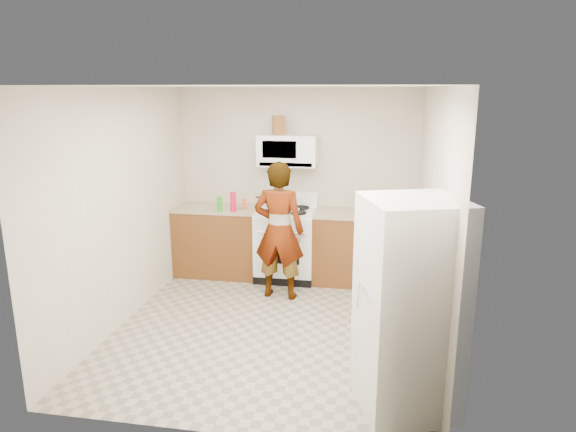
% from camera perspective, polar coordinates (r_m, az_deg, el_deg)
% --- Properties ---
extents(floor, '(3.60, 3.60, 0.00)m').
position_cam_1_polar(floor, '(5.63, -1.85, -12.13)').
color(floor, gray).
rests_on(floor, ground).
extents(back_wall, '(3.20, 0.02, 2.50)m').
position_cam_1_polar(back_wall, '(6.93, 1.06, 3.76)').
color(back_wall, beige).
rests_on(back_wall, floor).
extents(right_wall, '(0.02, 3.60, 2.50)m').
position_cam_1_polar(right_wall, '(5.13, 15.70, -0.41)').
color(right_wall, beige).
rests_on(right_wall, floor).
extents(cabinet_left, '(1.12, 0.62, 0.90)m').
position_cam_1_polar(cabinet_left, '(7.07, -7.72, -2.84)').
color(cabinet_left, brown).
rests_on(cabinet_left, floor).
extents(counter_left, '(1.14, 0.64, 0.03)m').
position_cam_1_polar(counter_left, '(6.95, -7.84, 0.86)').
color(counter_left, tan).
rests_on(counter_left, cabinet_left).
extents(cabinet_right, '(0.80, 0.62, 0.90)m').
position_cam_1_polar(cabinet_right, '(6.76, 6.35, -3.57)').
color(cabinet_right, brown).
rests_on(cabinet_right, floor).
extents(counter_right, '(0.82, 0.64, 0.03)m').
position_cam_1_polar(counter_right, '(6.64, 6.46, 0.28)').
color(counter_right, tan).
rests_on(counter_right, cabinet_right).
extents(gas_range, '(0.76, 0.65, 1.13)m').
position_cam_1_polar(gas_range, '(6.83, -0.19, -2.99)').
color(gas_range, white).
rests_on(gas_range, floor).
extents(microwave, '(0.76, 0.38, 0.40)m').
position_cam_1_polar(microwave, '(6.71, -0.01, 7.31)').
color(microwave, white).
rests_on(microwave, back_wall).
extents(person, '(0.64, 0.44, 1.67)m').
position_cam_1_polar(person, '(6.11, -1.01, -1.65)').
color(person, tan).
rests_on(person, floor).
extents(fridge, '(0.89, 0.89, 1.70)m').
position_cam_1_polar(fridge, '(4.10, 13.26, -9.82)').
color(fridge, beige).
rests_on(fridge, floor).
extents(kettle, '(0.19, 0.19, 0.21)m').
position_cam_1_polar(kettle, '(6.73, 8.25, 1.46)').
color(kettle, silver).
rests_on(kettle, counter_right).
extents(jug, '(0.19, 0.19, 0.24)m').
position_cam_1_polar(jug, '(6.71, -1.05, 10.05)').
color(jug, brown).
rests_on(jug, microwave).
extents(saucepan, '(0.23, 0.23, 0.12)m').
position_cam_1_polar(saucepan, '(6.89, -1.56, 1.71)').
color(saucepan, silver).
rests_on(saucepan, gas_range).
extents(tray, '(0.26, 0.18, 0.05)m').
position_cam_1_polar(tray, '(6.57, 0.18, 0.57)').
color(tray, white).
rests_on(tray, gas_range).
extents(bottle_spray, '(0.08, 0.08, 0.25)m').
position_cam_1_polar(bottle_spray, '(6.63, -6.11, 1.56)').
color(bottle_spray, red).
rests_on(bottle_spray, counter_left).
extents(bottle_hot_sauce, '(0.06, 0.06, 0.14)m').
position_cam_1_polar(bottle_hot_sauce, '(6.75, -4.89, 1.33)').
color(bottle_hot_sauce, orange).
rests_on(bottle_hot_sauce, counter_left).
extents(bottle_green_cap, '(0.08, 0.08, 0.20)m').
position_cam_1_polar(bottle_green_cap, '(6.63, -7.59, 1.28)').
color(bottle_green_cap, '#1C921A').
rests_on(bottle_green_cap, counter_left).
extents(pot_lid, '(0.23, 0.23, 0.01)m').
position_cam_1_polar(pot_lid, '(6.79, -5.32, 0.82)').
color(pot_lid, silver).
rests_on(pot_lid, counter_left).
extents(broom, '(0.22, 0.15, 1.14)m').
position_cam_1_polar(broom, '(6.03, 13.79, -4.84)').
color(broom, white).
rests_on(broom, floor).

